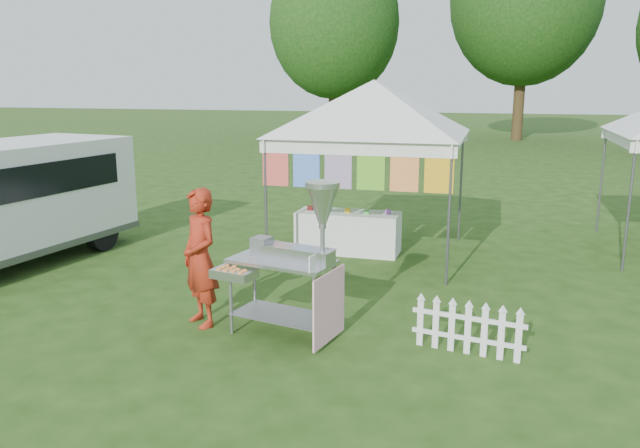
% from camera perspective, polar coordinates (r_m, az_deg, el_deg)
% --- Properties ---
extents(ground, '(120.00, 120.00, 0.00)m').
position_cam_1_polar(ground, '(7.82, -0.40, -9.30)').
color(ground, '#223F12').
rests_on(ground, ground).
extents(canopy_main, '(4.24, 4.24, 3.45)m').
position_cam_1_polar(canopy_main, '(10.65, 4.97, 12.96)').
color(canopy_main, '#59595E').
rests_on(canopy_main, ground).
extents(tree_left, '(6.40, 6.40, 9.53)m').
position_cam_1_polar(tree_left, '(32.12, 1.34, 17.88)').
color(tree_left, '#3D2C16').
rests_on(tree_left, ground).
extents(donut_cart, '(1.48, 0.92, 1.88)m').
position_cam_1_polar(donut_cart, '(7.12, -2.20, -2.17)').
color(donut_cart, gray).
rests_on(donut_cart, ground).
extents(vendor, '(0.75, 0.71, 1.71)m').
position_cam_1_polar(vendor, '(7.75, -10.91, -3.05)').
color(vendor, '#A12713').
rests_on(vendor, ground).
extents(picket_fence, '(1.25, 0.24, 0.56)m').
position_cam_1_polar(picket_fence, '(7.15, 13.36, -9.36)').
color(picket_fence, white).
rests_on(picket_fence, ground).
extents(display_table, '(1.80, 0.70, 0.72)m').
position_cam_1_polar(display_table, '(11.05, 2.59, -0.75)').
color(display_table, white).
rests_on(display_table, ground).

